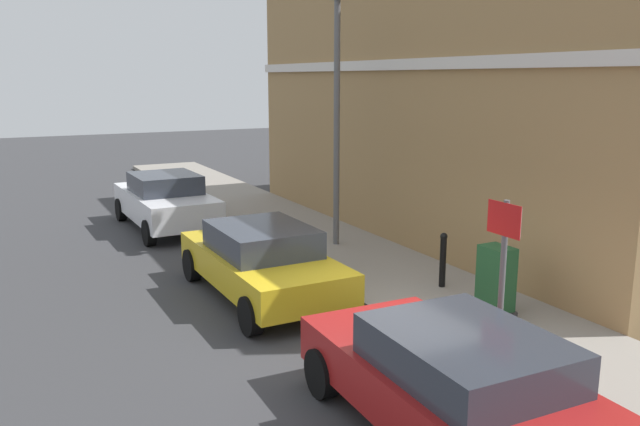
{
  "coord_description": "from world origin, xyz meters",
  "views": [
    {
      "loc": [
        -5.14,
        -7.96,
        4.0
      ],
      "look_at": [
        0.9,
        3.76,
        1.2
      ],
      "focal_mm": 35.93,
      "sensor_mm": 36.0,
      "label": 1
    }
  ],
  "objects_px": {
    "car_yellow": "(262,260)",
    "street_sign": "(503,259)",
    "car_red": "(456,383)",
    "lamppost": "(337,109)",
    "car_white": "(166,201)",
    "utility_cabinet": "(496,283)",
    "bollard_near_cabinet": "(443,258)"
  },
  "relations": [
    {
      "from": "car_white",
      "to": "lamppost",
      "type": "distance_m",
      "value": 5.62
    },
    {
      "from": "car_yellow",
      "to": "street_sign",
      "type": "bearing_deg",
      "value": -160.57
    },
    {
      "from": "car_red",
      "to": "bollard_near_cabinet",
      "type": "bearing_deg",
      "value": -34.87
    },
    {
      "from": "car_red",
      "to": "lamppost",
      "type": "bearing_deg",
      "value": -18.05
    },
    {
      "from": "utility_cabinet",
      "to": "car_red",
      "type": "bearing_deg",
      "value": -138.56
    },
    {
      "from": "car_red",
      "to": "utility_cabinet",
      "type": "distance_m",
      "value": 3.87
    },
    {
      "from": "car_red",
      "to": "street_sign",
      "type": "bearing_deg",
      "value": -55.02
    },
    {
      "from": "car_red",
      "to": "car_white",
      "type": "relative_size",
      "value": 0.98
    },
    {
      "from": "utility_cabinet",
      "to": "car_yellow",
      "type": "bearing_deg",
      "value": 135.41
    },
    {
      "from": "car_yellow",
      "to": "car_white",
      "type": "height_order",
      "value": "car_white"
    },
    {
      "from": "car_red",
      "to": "street_sign",
      "type": "height_order",
      "value": "street_sign"
    },
    {
      "from": "car_yellow",
      "to": "street_sign",
      "type": "relative_size",
      "value": 1.86
    },
    {
      "from": "car_yellow",
      "to": "street_sign",
      "type": "xyz_separation_m",
      "value": [
        1.62,
        -4.45,
        0.94
      ]
    },
    {
      "from": "utility_cabinet",
      "to": "lamppost",
      "type": "distance_m",
      "value": 5.83
    },
    {
      "from": "car_white",
      "to": "bollard_near_cabinet",
      "type": "bearing_deg",
      "value": -158.37
    },
    {
      "from": "street_sign",
      "to": "car_red",
      "type": "bearing_deg",
      "value": -146.45
    },
    {
      "from": "car_white",
      "to": "car_red",
      "type": "bearing_deg",
      "value": 179.91
    },
    {
      "from": "car_white",
      "to": "car_yellow",
      "type": "bearing_deg",
      "value": -179.51
    },
    {
      "from": "car_white",
      "to": "utility_cabinet",
      "type": "xyz_separation_m",
      "value": [
        3.17,
        -9.21,
        -0.09
      ]
    },
    {
      "from": "car_yellow",
      "to": "car_white",
      "type": "relative_size",
      "value": 0.99
    },
    {
      "from": "car_yellow",
      "to": "car_white",
      "type": "bearing_deg",
      "value": 1.33
    },
    {
      "from": "car_red",
      "to": "lamppost",
      "type": "relative_size",
      "value": 0.74
    },
    {
      "from": "utility_cabinet",
      "to": "lamppost",
      "type": "height_order",
      "value": "lamppost"
    },
    {
      "from": "lamppost",
      "to": "car_yellow",
      "type": "bearing_deg",
      "value": -140.91
    },
    {
      "from": "car_white",
      "to": "bollard_near_cabinet",
      "type": "relative_size",
      "value": 4.16
    },
    {
      "from": "utility_cabinet",
      "to": "street_sign",
      "type": "bearing_deg",
      "value": -131.33
    },
    {
      "from": "lamppost",
      "to": "utility_cabinet",
      "type": "bearing_deg",
      "value": -88.3
    },
    {
      "from": "lamppost",
      "to": "street_sign",
      "type": "bearing_deg",
      "value": -100.02
    },
    {
      "from": "car_yellow",
      "to": "bollard_near_cabinet",
      "type": "height_order",
      "value": "car_yellow"
    },
    {
      "from": "car_red",
      "to": "car_yellow",
      "type": "distance_m",
      "value": 5.48
    },
    {
      "from": "bollard_near_cabinet",
      "to": "lamppost",
      "type": "relative_size",
      "value": 0.18
    },
    {
      "from": "bollard_near_cabinet",
      "to": "street_sign",
      "type": "relative_size",
      "value": 0.45
    }
  ]
}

